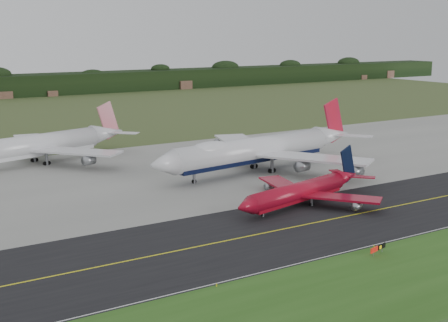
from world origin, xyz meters
TOP-DOWN VIEW (x-y plane):
  - ground at (0.00, 0.00)m, footprint 600.00×600.00m
  - grass_verge at (0.00, -35.00)m, footprint 400.00×30.00m
  - taxiway at (0.00, -4.00)m, footprint 400.00×32.00m
  - apron at (0.00, 51.00)m, footprint 400.00×78.00m
  - taxiway_centreline at (0.00, -4.00)m, footprint 400.00×0.40m
  - taxiway_edge_line at (0.00, -19.50)m, footprint 400.00×0.25m
  - jet_ba_747 at (17.37, 39.25)m, footprint 69.75×57.28m
  - jet_red_737 at (7.10, 7.69)m, footprint 39.73×31.82m
  - jet_star_tail at (-29.49, 79.85)m, footprint 58.30×47.69m
  - taxiway_sign at (-1.78, -23.07)m, footprint 4.41×1.26m
  - edge_marker_left at (-31.73, -20.50)m, footprint 0.16×0.16m
  - edge_marker_center at (-0.12, -20.50)m, footprint 0.16×0.16m

SIDE VIEW (x-z plane):
  - ground at x=0.00m, z-range 0.00..0.00m
  - grass_verge at x=0.00m, z-range 0.00..0.01m
  - apron at x=0.00m, z-range 0.00..0.01m
  - taxiway at x=0.00m, z-range 0.00..0.02m
  - taxiway_centreline at x=0.00m, z-range 0.03..0.03m
  - taxiway_edge_line at x=0.00m, z-range 0.03..0.03m
  - edge_marker_left at x=-31.73m, z-range 0.00..0.50m
  - edge_marker_center at x=-0.12m, z-range 0.00..0.50m
  - taxiway_sign at x=-1.78m, z-range 0.31..1.81m
  - jet_red_737 at x=7.10m, z-range -2.42..8.40m
  - jet_star_tail at x=-29.49m, z-range -2.60..13.01m
  - jet_ba_747 at x=17.37m, z-range -2.80..14.74m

